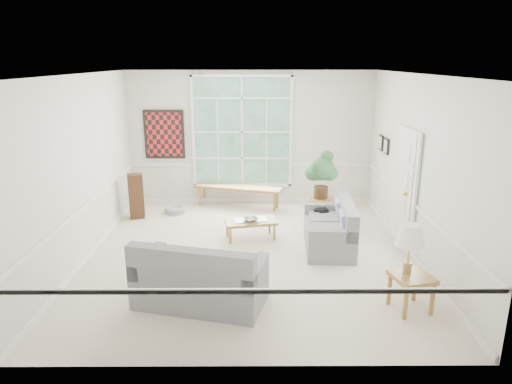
# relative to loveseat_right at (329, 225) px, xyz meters

# --- Properties ---
(floor) EXTENTS (5.50, 6.00, 0.01)m
(floor) POSITION_rel_loveseat_right_xyz_m (-1.39, -0.29, -0.42)
(floor) COLOR beige
(floor) RESTS_ON ground
(ceiling) EXTENTS (5.50, 6.00, 0.02)m
(ceiling) POSITION_rel_loveseat_right_xyz_m (-1.39, -0.29, 2.58)
(ceiling) COLOR white
(ceiling) RESTS_ON ground
(wall_back) EXTENTS (5.50, 0.02, 3.00)m
(wall_back) POSITION_rel_loveseat_right_xyz_m (-1.39, 2.71, 1.08)
(wall_back) COLOR silver
(wall_back) RESTS_ON ground
(wall_front) EXTENTS (5.50, 0.02, 3.00)m
(wall_front) POSITION_rel_loveseat_right_xyz_m (-1.39, -3.29, 1.08)
(wall_front) COLOR silver
(wall_front) RESTS_ON ground
(wall_left) EXTENTS (0.02, 6.00, 3.00)m
(wall_left) POSITION_rel_loveseat_right_xyz_m (-4.14, -0.29, 1.08)
(wall_left) COLOR silver
(wall_left) RESTS_ON ground
(wall_right) EXTENTS (0.02, 6.00, 3.00)m
(wall_right) POSITION_rel_loveseat_right_xyz_m (1.36, -0.29, 1.08)
(wall_right) COLOR silver
(wall_right) RESTS_ON ground
(window_back) EXTENTS (2.30, 0.08, 2.40)m
(window_back) POSITION_rel_loveseat_right_xyz_m (-1.59, 2.67, 1.23)
(window_back) COLOR white
(window_back) RESTS_ON wall_back
(entry_door) EXTENTS (0.08, 0.90, 2.10)m
(entry_door) POSITION_rel_loveseat_right_xyz_m (1.32, 0.31, 0.63)
(entry_door) COLOR white
(entry_door) RESTS_ON floor
(door_sidelight) EXTENTS (0.08, 0.26, 1.90)m
(door_sidelight) POSITION_rel_loveseat_right_xyz_m (1.32, -0.32, 0.73)
(door_sidelight) COLOR white
(door_sidelight) RESTS_ON wall_right
(wall_art) EXTENTS (0.90, 0.06, 1.10)m
(wall_art) POSITION_rel_loveseat_right_xyz_m (-3.34, 2.66, 1.18)
(wall_art) COLOR maroon
(wall_art) RESTS_ON wall_back
(wall_frame_near) EXTENTS (0.04, 0.26, 0.32)m
(wall_frame_near) POSITION_rel_loveseat_right_xyz_m (1.32, 1.46, 1.13)
(wall_frame_near) COLOR black
(wall_frame_near) RESTS_ON wall_right
(wall_frame_far) EXTENTS (0.04, 0.26, 0.32)m
(wall_frame_far) POSITION_rel_loveseat_right_xyz_m (1.32, 1.86, 1.13)
(wall_frame_far) COLOR black
(wall_frame_far) RESTS_ON wall_right
(loveseat_right) EXTENTS (0.90, 1.60, 0.84)m
(loveseat_right) POSITION_rel_loveseat_right_xyz_m (0.00, 0.00, 0.00)
(loveseat_right) COLOR slate
(loveseat_right) RESTS_ON floor
(loveseat_front) EXTENTS (1.87, 1.28, 0.93)m
(loveseat_front) POSITION_rel_loveseat_right_xyz_m (-2.05, -1.92, 0.04)
(loveseat_front) COLOR slate
(loveseat_front) RESTS_ON floor
(coffee_table) EXTENTS (1.02, 0.69, 0.35)m
(coffee_table) POSITION_rel_loveseat_right_xyz_m (-1.39, 0.44, -0.24)
(coffee_table) COLOR olive
(coffee_table) RESTS_ON floor
(pewter_bowl) EXTENTS (0.45, 0.45, 0.08)m
(pewter_bowl) POSITION_rel_loveseat_right_xyz_m (-1.38, 0.39, -0.03)
(pewter_bowl) COLOR #97979C
(pewter_bowl) RESTS_ON coffee_table
(window_bench) EXTENTS (2.00, 0.91, 0.46)m
(window_bench) POSITION_rel_loveseat_right_xyz_m (-1.68, 2.36, -0.19)
(window_bench) COLOR olive
(window_bench) RESTS_ON floor
(end_table) EXTENTS (0.65, 0.65, 0.53)m
(end_table) POSITION_rel_loveseat_right_xyz_m (0.07, 1.21, -0.15)
(end_table) COLOR olive
(end_table) RESTS_ON floor
(houseplant) EXTENTS (0.79, 0.79, 0.97)m
(houseplant) POSITION_rel_loveseat_right_xyz_m (0.03, 1.25, 0.60)
(houseplant) COLOR #2B5A34
(houseplant) RESTS_ON end_table
(side_table) EXTENTS (0.60, 0.60, 0.50)m
(side_table) POSITION_rel_loveseat_right_xyz_m (0.76, -2.12, -0.17)
(side_table) COLOR olive
(side_table) RESTS_ON floor
(table_lamp) EXTENTS (0.40, 0.40, 0.68)m
(table_lamp) POSITION_rel_loveseat_right_xyz_m (0.71, -2.05, 0.42)
(table_lamp) COLOR silver
(table_lamp) RESTS_ON side_table
(pet_bed) EXTENTS (0.55, 0.55, 0.13)m
(pet_bed) POSITION_rel_loveseat_right_xyz_m (-3.04, 1.89, -0.35)
(pet_bed) COLOR gray
(pet_bed) RESTS_ON floor
(floor_speaker) EXTENTS (0.34, 0.30, 0.95)m
(floor_speaker) POSITION_rel_loveseat_right_xyz_m (-3.79, 1.58, 0.05)
(floor_speaker) COLOR #3A2312
(floor_speaker) RESTS_ON floor
(cat) EXTENTS (0.36, 0.32, 0.14)m
(cat) POSITION_rel_loveseat_right_xyz_m (-0.06, 0.55, 0.08)
(cat) COLOR black
(cat) RESTS_ON loveseat_right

